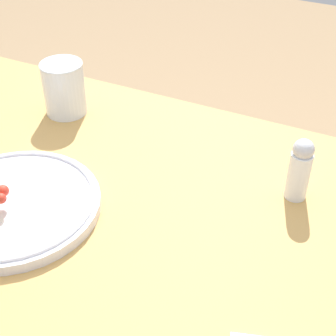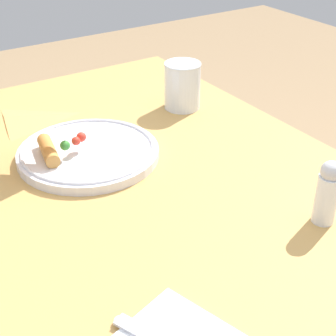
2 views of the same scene
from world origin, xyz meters
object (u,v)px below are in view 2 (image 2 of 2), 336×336
(milk_glass, at_px, (182,87))
(salt_shaker, at_px, (327,192))
(dining_table, at_px, (161,239))
(plate_pizza, at_px, (87,151))

(milk_glass, xyz_separation_m, salt_shaker, (-0.44, 0.05, 0.00))
(dining_table, distance_m, milk_glass, 0.34)
(plate_pizza, relative_size, salt_shaker, 2.48)
(plate_pizza, relative_size, milk_glass, 2.54)
(plate_pizza, bearing_deg, salt_shaker, -149.53)
(plate_pizza, distance_m, salt_shaker, 0.41)
(dining_table, distance_m, salt_shaker, 0.31)
(milk_glass, bearing_deg, salt_shaker, 173.11)
(plate_pizza, xyz_separation_m, milk_glass, (0.09, -0.26, 0.03))
(dining_table, xyz_separation_m, milk_glass, (0.22, -0.19, 0.16))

